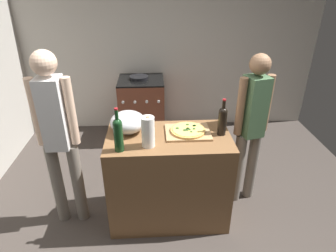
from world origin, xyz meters
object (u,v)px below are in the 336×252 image
at_px(stove, 142,108).
at_px(person_in_red, 251,124).
at_px(pizza, 188,130).
at_px(paper_towel_roll, 148,132).
at_px(wine_bottle_dark, 118,133).
at_px(mixing_bowl, 128,122).
at_px(person_in_stripes, 58,134).
at_px(wine_bottle_green, 222,120).

xyz_separation_m(stove, person_in_red, (1.10, -1.45, 0.45)).
relative_size(pizza, paper_towel_roll, 1.17).
relative_size(wine_bottle_dark, stove, 0.40).
bearing_deg(wine_bottle_dark, mixing_bowl, 81.01).
bearing_deg(mixing_bowl, wine_bottle_dark, -98.99).
xyz_separation_m(paper_towel_roll, person_in_stripes, (-0.78, 0.15, -0.07)).
height_order(mixing_bowl, person_in_stripes, person_in_stripes).
distance_m(wine_bottle_green, person_in_red, 0.42).
bearing_deg(person_in_red, wine_bottle_green, -150.08).
height_order(mixing_bowl, paper_towel_roll, paper_towel_roll).
height_order(paper_towel_roll, wine_bottle_green, wine_bottle_green).
bearing_deg(stove, wine_bottle_dark, -93.71).
xyz_separation_m(wine_bottle_dark, person_in_stripes, (-0.54, 0.21, -0.10)).
bearing_deg(wine_bottle_dark, pizza, 23.54).
relative_size(wine_bottle_dark, person_in_stripes, 0.22).
bearing_deg(mixing_bowl, pizza, -6.79).
relative_size(pizza, mixing_bowl, 0.99).
relative_size(wine_bottle_green, stove, 0.36).
relative_size(pizza, wine_bottle_green, 0.93).
xyz_separation_m(wine_bottle_green, person_in_stripes, (-1.43, -0.01, -0.09)).
bearing_deg(pizza, stove, 106.11).
bearing_deg(paper_towel_roll, pizza, 29.31).
relative_size(paper_towel_roll, wine_bottle_dark, 0.71).
height_order(wine_bottle_dark, stove, wine_bottle_dark).
distance_m(wine_bottle_green, wine_bottle_dark, 0.91).
bearing_deg(wine_bottle_dark, stove, 86.29).
height_order(pizza, person_in_red, person_in_red).
bearing_deg(wine_bottle_green, paper_towel_roll, -165.86).
distance_m(mixing_bowl, person_in_red, 1.18).
distance_m(pizza, person_in_stripes, 1.13).
relative_size(mixing_bowl, paper_towel_roll, 1.18).
bearing_deg(stove, wine_bottle_green, -65.17).
distance_m(mixing_bowl, paper_towel_roll, 0.32).
distance_m(paper_towel_roll, wine_bottle_green, 0.67).
bearing_deg(paper_towel_roll, person_in_stripes, 169.05).
xyz_separation_m(mixing_bowl, stove, (0.07, 1.55, -0.55)).
bearing_deg(paper_towel_roll, person_in_red, 19.96).
relative_size(pizza, person_in_red, 0.20).
xyz_separation_m(wine_bottle_green, person_in_red, (0.34, 0.20, -0.16)).
relative_size(mixing_bowl, stove, 0.34).
bearing_deg(wine_bottle_green, person_in_stripes, -179.47).
bearing_deg(person_in_red, stove, 127.20).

